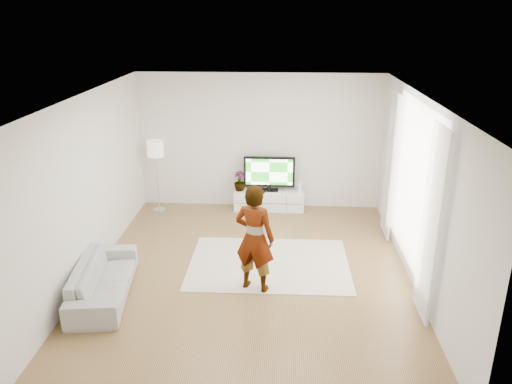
# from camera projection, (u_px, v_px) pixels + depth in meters

# --- Properties ---
(floor) EXTENTS (6.00, 6.00, 0.00)m
(floor) POSITION_uv_depth(u_px,v_px,m) (250.00, 274.00, 7.94)
(floor) COLOR #9B7A46
(floor) RESTS_ON ground
(ceiling) EXTENTS (6.00, 6.00, 0.00)m
(ceiling) POSITION_uv_depth(u_px,v_px,m) (250.00, 98.00, 6.98)
(ceiling) COLOR white
(ceiling) RESTS_ON wall_back
(wall_left) EXTENTS (0.02, 6.00, 2.80)m
(wall_left) POSITION_uv_depth(u_px,v_px,m) (87.00, 188.00, 7.59)
(wall_left) COLOR silver
(wall_left) RESTS_ON floor
(wall_right) EXTENTS (0.02, 6.00, 2.80)m
(wall_right) POSITION_uv_depth(u_px,v_px,m) (420.00, 195.00, 7.33)
(wall_right) COLOR silver
(wall_right) RESTS_ON floor
(wall_back) EXTENTS (5.00, 0.02, 2.80)m
(wall_back) POSITION_uv_depth(u_px,v_px,m) (260.00, 142.00, 10.27)
(wall_back) COLOR silver
(wall_back) RESTS_ON floor
(wall_front) EXTENTS (5.00, 0.02, 2.80)m
(wall_front) POSITION_uv_depth(u_px,v_px,m) (229.00, 302.00, 4.65)
(wall_front) COLOR silver
(wall_front) RESTS_ON floor
(window) EXTENTS (0.01, 2.60, 2.50)m
(window) POSITION_uv_depth(u_px,v_px,m) (414.00, 185.00, 7.60)
(window) COLOR white
(window) RESTS_ON wall_right
(curtain_near) EXTENTS (0.04, 0.70, 2.60)m
(curtain_near) POSITION_uv_depth(u_px,v_px,m) (431.00, 225.00, 6.42)
(curtain_near) COLOR white
(curtain_near) RESTS_ON floor
(curtain_far) EXTENTS (0.04, 0.70, 2.60)m
(curtain_far) POSITION_uv_depth(u_px,v_px,m) (391.00, 166.00, 8.85)
(curtain_far) COLOR white
(curtain_far) RESTS_ON floor
(media_console) EXTENTS (1.45, 0.41, 0.41)m
(media_console) POSITION_uv_depth(u_px,v_px,m) (269.00, 200.00, 10.45)
(media_console) COLOR white
(media_console) RESTS_ON floor
(television) EXTENTS (1.05, 0.21, 0.73)m
(television) POSITION_uv_depth(u_px,v_px,m) (269.00, 172.00, 10.27)
(television) COLOR black
(television) RESTS_ON media_console
(game_console) EXTENTS (0.06, 0.18, 0.24)m
(game_console) POSITION_uv_depth(u_px,v_px,m) (300.00, 186.00, 10.31)
(game_console) COLOR white
(game_console) RESTS_ON media_console
(potted_plant) EXTENTS (0.27, 0.27, 0.41)m
(potted_plant) POSITION_uv_depth(u_px,v_px,m) (240.00, 181.00, 10.34)
(potted_plant) COLOR #3F7238
(potted_plant) RESTS_ON media_console
(rug) EXTENTS (2.63, 1.90, 0.01)m
(rug) POSITION_uv_depth(u_px,v_px,m) (269.00, 264.00, 8.25)
(rug) COLOR beige
(rug) RESTS_ON floor
(player) EXTENTS (0.70, 0.57, 1.65)m
(player) POSITION_uv_depth(u_px,v_px,m) (255.00, 238.00, 7.24)
(player) COLOR #334772
(player) RESTS_ON rug
(sofa) EXTENTS (0.96, 1.92, 0.54)m
(sofa) POSITION_uv_depth(u_px,v_px,m) (103.00, 279.00, 7.26)
(sofa) COLOR #A6A5A1
(sofa) RESTS_ON floor
(floor_lamp) EXTENTS (0.33, 0.33, 1.49)m
(floor_lamp) POSITION_uv_depth(u_px,v_px,m) (156.00, 152.00, 10.05)
(floor_lamp) COLOR silver
(floor_lamp) RESTS_ON floor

